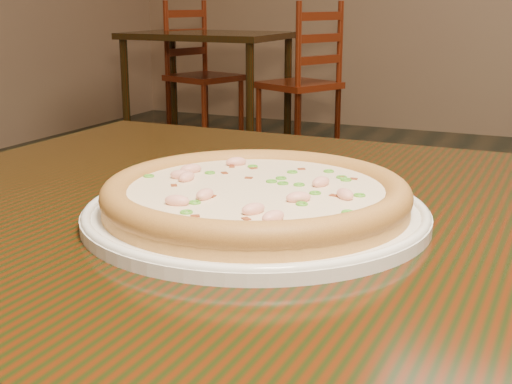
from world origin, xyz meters
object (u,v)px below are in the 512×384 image
at_px(plate, 256,212).
at_px(bg_table_left, 207,47).
at_px(hero_table, 380,312).
at_px(pizza, 256,195).
at_px(chair_b, 305,84).
at_px(chair_a, 199,76).

distance_m(plate, bg_table_left, 4.06).
xyz_separation_m(plate, bg_table_left, (-1.99, 3.54, -0.10)).
relative_size(hero_table, pizza, 3.87).
bearing_deg(pizza, chair_b, 110.25).
xyz_separation_m(plate, pizza, (-0.00, -0.00, 0.02)).
relative_size(bg_table_left, chair_a, 1.05).
height_order(hero_table, bg_table_left, same).
xyz_separation_m(hero_table, bg_table_left, (-2.11, 3.49, 0.00)).
xyz_separation_m(bg_table_left, chair_a, (-0.20, 0.23, -0.22)).
relative_size(hero_table, bg_table_left, 1.20).
bearing_deg(chair_b, pizza, -69.75).
relative_size(hero_table, chair_b, 1.26).
height_order(bg_table_left, chair_a, chair_a).
distance_m(pizza, chair_b, 3.85).
relative_size(chair_a, chair_b, 1.00).
distance_m(pizza, chair_a, 4.38).
distance_m(pizza, bg_table_left, 4.06).
height_order(hero_table, pizza, pizza).
xyz_separation_m(plate, chair_a, (-2.19, 3.77, -0.32)).
distance_m(hero_table, bg_table_left, 4.08).
relative_size(plate, chair_a, 0.37).
bearing_deg(hero_table, chair_a, 121.80).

